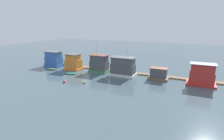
% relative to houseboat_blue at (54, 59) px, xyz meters
% --- Properties ---
extents(ground_plane, '(200.00, 200.00, 0.00)m').
position_rel_houseboat_blue_xyz_m(ground_plane, '(23.41, -0.53, -2.43)').
color(ground_plane, '#475B66').
extents(dock_walkway, '(59.60, 2.04, 0.30)m').
position_rel_houseboat_blue_xyz_m(dock_walkway, '(23.41, 2.47, -2.28)').
color(dock_walkway, '#846B4C').
rests_on(dock_walkway, ground_plane).
extents(houseboat_blue, '(6.20, 4.02, 5.21)m').
position_rel_houseboat_blue_xyz_m(houseboat_blue, '(0.00, 0.00, 0.00)').
color(houseboat_blue, '#3866B7').
rests_on(houseboat_blue, ground_plane).
extents(houseboat_orange, '(5.32, 4.09, 5.17)m').
position_rel_houseboat_blue_xyz_m(houseboat_orange, '(9.31, -1.11, -0.07)').
color(houseboat_orange, orange).
rests_on(houseboat_orange, ground_plane).
extents(houseboat_green, '(5.95, 3.78, 8.99)m').
position_rel_houseboat_blue_xyz_m(houseboat_green, '(18.45, -0.23, 0.06)').
color(houseboat_green, '#4C9360').
rests_on(houseboat_green, ground_plane).
extents(houseboat_white, '(7.34, 4.15, 8.31)m').
position_rel_houseboat_blue_xyz_m(houseboat_white, '(26.65, -1.04, 0.09)').
color(houseboat_white, white).
rests_on(houseboat_white, ground_plane).
extents(houseboat_brown, '(5.21, 3.40, 3.16)m').
position_rel_houseboat_blue_xyz_m(houseboat_brown, '(36.60, -0.35, -1.00)').
color(houseboat_brown, brown).
rests_on(houseboat_brown, ground_plane).
extents(houseboat_red, '(6.61, 4.15, 5.35)m').
position_rel_houseboat_blue_xyz_m(houseboat_red, '(46.89, -0.63, 0.01)').
color(houseboat_red, red).
rests_on(houseboat_red, ground_plane).
extents(dinghy_green, '(3.42, 1.94, 0.49)m').
position_rel_houseboat_blue_xyz_m(dinghy_green, '(3.17, -4.82, -2.19)').
color(dinghy_green, '#47844C').
rests_on(dinghy_green, ground_plane).
extents(dinghy_teal, '(4.12, 2.19, 0.41)m').
position_rel_houseboat_blue_xyz_m(dinghy_teal, '(11.85, -6.31, -2.23)').
color(dinghy_teal, teal).
rests_on(dinghy_teal, ground_plane).
extents(buoy_red, '(0.63, 0.63, 0.63)m').
position_rel_houseboat_blue_xyz_m(buoy_red, '(15.52, -13.39, -2.12)').
color(buoy_red, red).
rests_on(buoy_red, ground_plane).
extents(buoy_yellow, '(0.63, 0.63, 0.63)m').
position_rel_houseboat_blue_xyz_m(buoy_yellow, '(20.45, -11.62, -2.12)').
color(buoy_yellow, yellow).
rests_on(buoy_yellow, ground_plane).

